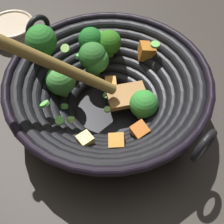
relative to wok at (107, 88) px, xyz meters
The scene contains 3 objects.
ground_plane 0.07m from the wok, 50.84° to the right, with size 4.00×4.00×0.00m, color #332D28.
wok is the anchor object (origin of this frame).
prep_bowl 0.31m from the wok, 139.89° to the left, with size 0.10×0.10×0.04m.
Camera 1 is at (0.03, -0.32, 0.45)m, focal length 47.27 mm.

